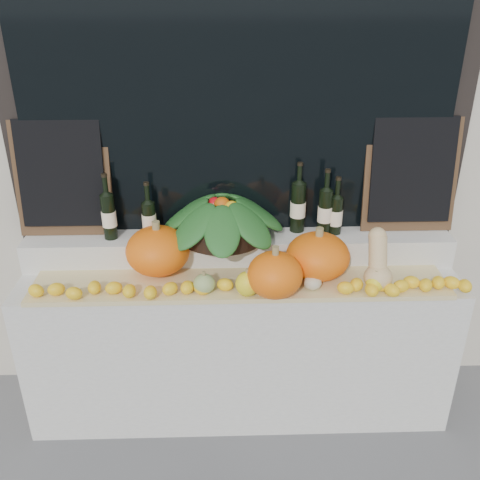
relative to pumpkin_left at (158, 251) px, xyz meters
name	(u,v)px	position (x,y,z in m)	size (l,w,h in m)	color
display_sill	(240,341)	(0.42, 0.01, -0.59)	(2.30, 0.55, 0.88)	silver
rear_tier	(239,248)	(0.42, 0.16, -0.07)	(2.30, 0.25, 0.16)	silver
straw_bedding	(240,284)	(0.42, -0.12, -0.14)	(2.10, 0.32, 0.03)	tan
pumpkin_left	(158,251)	(0.00, 0.00, 0.00)	(0.33, 0.33, 0.25)	orange
pumpkin_right	(318,256)	(0.82, -0.07, -0.01)	(0.33, 0.33, 0.23)	orange
pumpkin_center	(275,275)	(0.58, -0.24, -0.01)	(0.27, 0.27, 0.22)	orange
butternut_squash	(378,263)	(1.10, -0.16, 0.00)	(0.14, 0.20, 0.29)	#DEBA82
decorative_gourds	(270,284)	(0.56, -0.23, -0.07)	(0.94, 0.15, 0.15)	#346C20
lemon_heap	(241,288)	(0.42, -0.23, -0.09)	(2.20, 0.16, 0.06)	yellow
produce_bowl	(222,217)	(0.33, 0.14, 0.12)	(0.70, 0.70, 0.23)	black
wine_bottle_far_left	(109,216)	(-0.26, 0.14, 0.14)	(0.08, 0.08, 0.36)	black
wine_bottle_near_left	(149,219)	(-0.06, 0.16, 0.11)	(0.08, 0.08, 0.31)	black
wine_bottle_tall	(298,207)	(0.74, 0.20, 0.15)	(0.08, 0.08, 0.39)	black
wine_bottle_near_right	(325,211)	(0.88, 0.16, 0.14)	(0.08, 0.08, 0.37)	black
wine_bottle_far_right	(335,214)	(0.94, 0.17, 0.12)	(0.08, 0.08, 0.32)	black
chalkboard_left	(62,176)	(-0.50, 0.22, 0.33)	(0.50, 0.12, 0.62)	#4C331E
chalkboard_right	(412,173)	(1.34, 0.22, 0.33)	(0.50, 0.12, 0.62)	#4C331E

